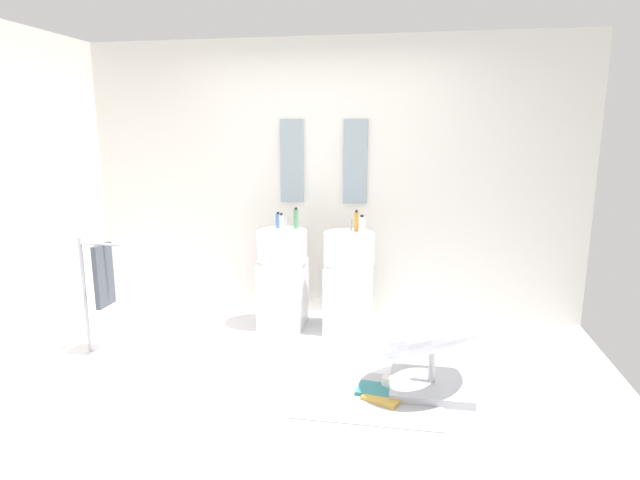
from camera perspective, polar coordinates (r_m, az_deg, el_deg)
ground_plane at (r=3.83m, az=-3.78°, el=-16.01°), size 4.80×3.60×0.04m
rear_partition at (r=5.02m, az=0.49°, el=6.55°), size 4.80×0.10×2.60m
pedestal_sink_left at (r=4.76m, az=-4.10°, el=-4.00°), size 0.45×0.45×0.99m
pedestal_sink_right at (r=4.65m, az=3.13°, el=-4.35°), size 0.45×0.45×0.99m
vanity_mirror_left at (r=5.00m, az=-3.08°, el=8.59°), size 0.22×0.03×0.78m
vanity_mirror_right at (r=4.90m, az=3.87°, el=8.51°), size 0.22×0.03×0.78m
lounge_chair at (r=3.72m, az=12.20°, el=-10.84°), size 1.10×1.10×0.65m
towel_rack at (r=4.47m, az=-22.80°, el=-3.82°), size 0.37×0.22×0.95m
area_rug at (r=3.70m, az=5.36°, el=-16.68°), size 0.98×0.70×0.01m
magazine_teal at (r=3.75m, az=6.12°, el=-15.94°), size 0.28×0.22×0.03m
magazine_ochre at (r=3.68m, az=7.06°, el=-16.54°), size 0.32×0.30×0.03m
coffee_mug at (r=3.79m, az=7.37°, el=-15.16°), size 0.08×0.08×0.09m
soap_bottle_clear at (r=4.52m, az=-4.21°, el=1.76°), size 0.04×0.04×0.18m
soap_bottle_amber at (r=4.63m, az=3.98°, el=2.05°), size 0.04×0.04×0.19m
soap_bottle_blue at (r=4.76m, az=-4.58°, el=2.10°), size 0.05×0.05×0.15m
soap_bottle_white at (r=4.58m, az=4.59°, el=1.73°), size 0.05×0.05×0.15m
soap_bottle_green at (r=4.74m, az=-2.63°, el=2.33°), size 0.05×0.05×0.19m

